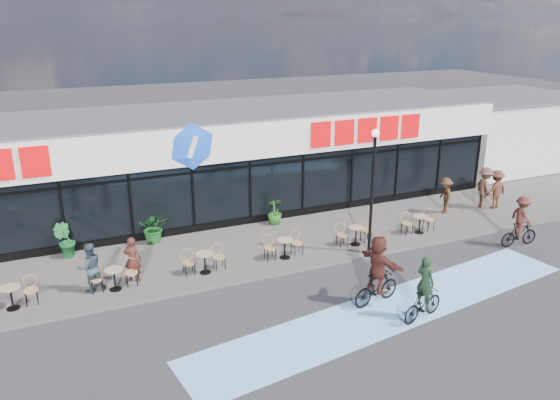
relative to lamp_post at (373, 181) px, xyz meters
name	(u,v)px	position (x,y,z in m)	size (l,w,h in m)	color
ground	(256,313)	(-5.51, -2.30, -2.95)	(120.00, 120.00, 0.00)	#28282B
sidewalk	(213,256)	(-5.51, 2.20, -2.90)	(44.00, 5.00, 0.10)	#504B47
bike_lane	(394,309)	(-1.51, -3.80, -2.94)	(14.00, 2.20, 0.01)	#7EB7EE
building	(175,163)	(-5.51, 7.63, -0.61)	(30.60, 6.57, 4.75)	black
neighbour_building	(501,129)	(14.99, 8.70, -0.89)	(9.20, 7.20, 4.11)	silver
lamp_post	(373,181)	(0.00, 0.00, 0.00)	(0.28, 0.28, 4.75)	black
bistro_set_2	(11,294)	(-12.33, 0.92, -2.39)	(1.54, 0.62, 0.90)	tan
bistro_set_3	(114,276)	(-9.27, 0.92, -2.39)	(1.54, 0.62, 0.90)	tan
bistro_set_4	(204,260)	(-6.20, 0.92, -2.39)	(1.54, 0.62, 0.90)	tan
bistro_set_5	(284,246)	(-3.14, 0.92, -2.39)	(1.54, 0.62, 0.90)	tan
bistro_set_6	(355,233)	(-0.08, 0.92, -2.39)	(1.54, 0.62, 0.90)	tan
bistro_set_7	(418,222)	(2.98, 0.92, -2.39)	(1.54, 0.62, 0.90)	tan
potted_plant_left	(65,241)	(-10.56, 4.20, -2.19)	(0.72, 0.58, 1.31)	#164F21
potted_plant_mid	(154,227)	(-7.26, 4.29, -2.22)	(1.13, 0.98, 1.25)	#154C1B
potted_plant_right	(275,212)	(-2.10, 4.19, -2.29)	(0.63, 0.63, 1.12)	#1D5017
patron_left	(133,259)	(-8.58, 1.24, -2.06)	(0.58, 0.38, 1.59)	#3E1A16
patron_right	(90,267)	(-9.97, 1.05, -2.01)	(0.82, 0.64, 1.68)	#2B3843
pedestrian_a	(445,196)	(5.51, 2.34, -2.03)	(1.06, 0.61, 1.65)	#3D2615
pedestrian_b	(485,188)	(7.66, 2.16, -1.88)	(1.25, 0.72, 1.94)	#4F3529
pedestrian_c	(496,189)	(8.09, 1.91, -1.94)	(1.18, 0.68, 1.83)	#472619
cyclist_a	(377,273)	(-1.82, -3.26, -1.88)	(1.87, 1.79, 2.30)	black
cyclist_b	(521,224)	(5.86, -1.68, -2.02)	(1.68, 1.09, 2.05)	black
cyclist_c	(424,297)	(-1.08, -4.62, -2.21)	(1.72, 0.87, 2.06)	black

